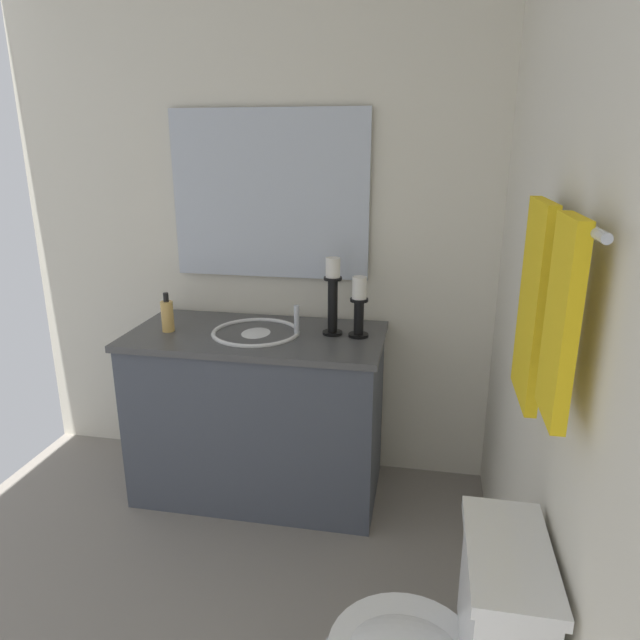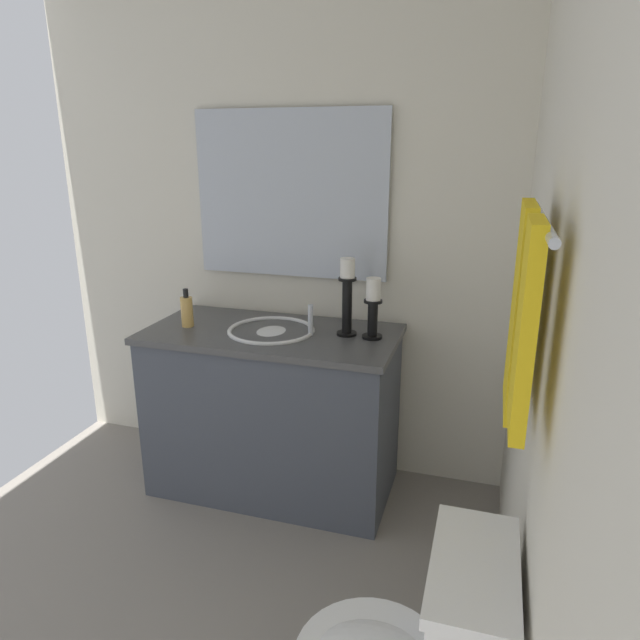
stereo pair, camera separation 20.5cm
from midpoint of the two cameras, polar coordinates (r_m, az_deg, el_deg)
floor at (r=2.30m, az=-14.46°, el=-28.55°), size 2.64×2.37×0.02m
wall_back at (r=1.41m, az=26.51°, el=-0.94°), size 2.64×0.04×2.45m
wall_left at (r=2.84m, az=-2.40°, el=9.18°), size 0.04×2.37×2.45m
vanity_cabinet at (r=2.76m, az=-2.55°, el=-9.05°), size 0.58×1.16×0.80m
sink_basin at (r=2.62m, az=-2.64°, el=-1.94°), size 0.40×0.40×0.24m
mirror at (r=2.75m, az=-0.84°, el=12.36°), size 0.02×0.94×0.78m
candle_holder_tall at (r=2.49m, az=7.66°, el=1.30°), size 0.09×0.09×0.27m
candle_holder_short at (r=2.51m, az=5.07°, el=2.52°), size 0.09×0.09×0.35m
soap_bottle at (r=2.70m, az=-11.05°, el=0.86°), size 0.06×0.06×0.18m
towel_bar at (r=1.31m, az=25.59°, el=8.98°), size 0.62×0.02×0.02m
towel_near_vanity at (r=1.51m, az=23.00°, el=0.89°), size 0.26×0.03×0.51m
towel_center at (r=1.20m, az=24.55°, el=-0.87°), size 0.18×0.03×0.42m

